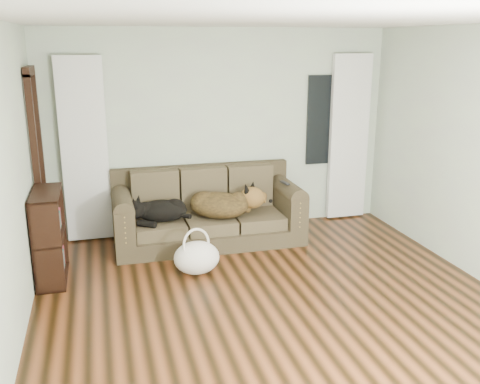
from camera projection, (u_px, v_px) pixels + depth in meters
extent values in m
plane|color=black|center=(281.00, 313.00, 4.96)|extent=(5.00, 5.00, 0.00)
plane|color=white|center=(288.00, 19.00, 4.25)|extent=(5.00, 5.00, 0.00)
cube|color=beige|center=(220.00, 132.00, 6.93)|extent=(4.50, 0.04, 2.60)
cube|color=beige|center=(4.00, 196.00, 4.04)|extent=(0.04, 5.00, 2.60)
cube|color=white|center=(85.00, 151.00, 6.47)|extent=(0.55, 0.08, 2.25)
cube|color=white|center=(349.00, 138.00, 7.34)|extent=(0.55, 0.08, 2.25)
cube|color=black|center=(324.00, 120.00, 7.23)|extent=(0.50, 0.03, 1.20)
cube|color=black|center=(39.00, 168.00, 6.03)|extent=(0.07, 0.60, 2.10)
cube|color=black|center=(208.00, 207.00, 6.60)|extent=(2.30, 0.99, 0.94)
ellipsoid|color=black|center=(159.00, 211.00, 6.38)|extent=(0.67, 0.52, 0.26)
ellipsoid|color=black|center=(223.00, 206.00, 6.54)|extent=(0.93, 0.83, 0.34)
cube|color=black|center=(285.00, 183.00, 6.65)|extent=(0.08, 0.19, 0.02)
ellipsoid|color=silver|center=(197.00, 260.00, 5.76)|extent=(0.53, 0.42, 0.36)
cube|color=black|center=(49.00, 234.00, 5.54)|extent=(0.36, 0.79, 0.95)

